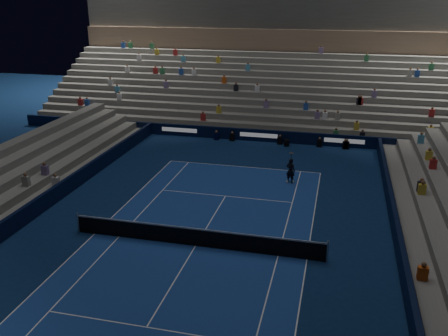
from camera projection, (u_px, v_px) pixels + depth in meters
ground at (196, 246)px, 24.11m from camera, size 90.00×90.00×0.00m
court_surface at (196, 246)px, 24.11m from camera, size 10.97×23.77×0.01m
sponsor_barrier_far at (259, 135)px, 40.83m from camera, size 44.00×0.25×1.00m
sponsor_barrier_east at (402, 261)px, 21.80m from camera, size 0.25×37.00×1.00m
sponsor_barrier_west at (23, 217)px, 26.09m from camera, size 0.25×37.00×1.00m
grandstand_main at (276, 82)px, 48.43m from camera, size 44.00×15.20×11.20m
tennis_net at (195, 237)px, 23.94m from camera, size 12.90×0.10×1.10m
tennis_player at (291, 171)px, 31.82m from camera, size 0.71×0.58×1.68m
broadcast_camera at (287, 143)px, 39.62m from camera, size 0.48×0.88×0.53m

